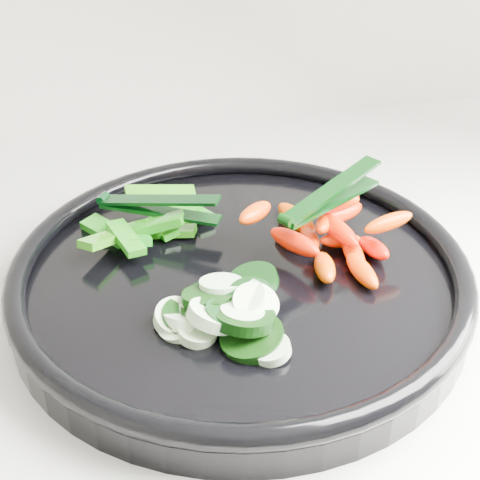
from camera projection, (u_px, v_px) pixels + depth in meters
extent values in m
cylinder|color=black|center=(240.00, 283.00, 0.55)|extent=(0.42, 0.42, 0.02)
torus|color=black|center=(240.00, 265.00, 0.54)|extent=(0.43, 0.43, 0.02)
cylinder|color=black|center=(207.00, 316.00, 0.49)|extent=(0.05, 0.06, 0.03)
cylinder|color=#D9F5C4|center=(187.00, 320.00, 0.49)|extent=(0.04, 0.04, 0.03)
cylinder|color=black|center=(187.00, 319.00, 0.49)|extent=(0.05, 0.05, 0.02)
cylinder|color=beige|center=(178.00, 319.00, 0.49)|extent=(0.04, 0.04, 0.02)
cylinder|color=black|center=(252.00, 338.00, 0.47)|extent=(0.07, 0.07, 0.02)
cylinder|color=beige|center=(271.00, 349.00, 0.46)|extent=(0.04, 0.04, 0.02)
cylinder|color=black|center=(208.00, 302.00, 0.51)|extent=(0.06, 0.06, 0.02)
cylinder|color=beige|center=(217.00, 311.00, 0.50)|extent=(0.04, 0.04, 0.02)
cylinder|color=black|center=(197.00, 323.00, 0.49)|extent=(0.05, 0.05, 0.02)
cylinder|color=beige|center=(197.00, 332.00, 0.48)|extent=(0.04, 0.04, 0.01)
cylinder|color=black|center=(199.00, 320.00, 0.49)|extent=(0.05, 0.05, 0.02)
cylinder|color=#D0EBBC|center=(181.00, 325.00, 0.48)|extent=(0.04, 0.04, 0.02)
cylinder|color=black|center=(208.00, 298.00, 0.49)|extent=(0.05, 0.05, 0.02)
cylinder|color=#D6F2C2|center=(221.00, 286.00, 0.51)|extent=(0.04, 0.04, 0.02)
cylinder|color=black|center=(228.00, 317.00, 0.48)|extent=(0.04, 0.05, 0.02)
cylinder|color=beige|center=(212.00, 316.00, 0.48)|extent=(0.04, 0.04, 0.03)
cylinder|color=black|center=(251.00, 300.00, 0.49)|extent=(0.05, 0.05, 0.03)
cylinder|color=beige|center=(255.00, 305.00, 0.49)|extent=(0.05, 0.05, 0.03)
cylinder|color=black|center=(252.00, 282.00, 0.51)|extent=(0.05, 0.05, 0.02)
cylinder|color=#B5D4AA|center=(243.00, 300.00, 0.49)|extent=(0.05, 0.05, 0.02)
cylinder|color=black|center=(244.00, 318.00, 0.47)|extent=(0.06, 0.06, 0.02)
cylinder|color=beige|center=(242.00, 315.00, 0.48)|extent=(0.05, 0.05, 0.02)
ellipsoid|color=#FD2500|center=(353.00, 253.00, 0.55)|extent=(0.02, 0.05, 0.03)
ellipsoid|color=red|center=(362.00, 271.00, 0.53)|extent=(0.02, 0.05, 0.02)
ellipsoid|color=#FF2C00|center=(292.00, 239.00, 0.57)|extent=(0.03, 0.04, 0.02)
ellipsoid|color=#F41800|center=(374.00, 248.00, 0.56)|extent=(0.02, 0.05, 0.03)
ellipsoid|color=red|center=(309.00, 238.00, 0.57)|extent=(0.02, 0.04, 0.02)
ellipsoid|color=#F84700|center=(325.00, 267.00, 0.54)|extent=(0.03, 0.05, 0.02)
ellipsoid|color=#F16000|center=(341.00, 240.00, 0.57)|extent=(0.04, 0.02, 0.02)
ellipsoid|color=#FF5700|center=(296.00, 218.00, 0.60)|extent=(0.03, 0.06, 0.02)
ellipsoid|color=#FF1000|center=(294.00, 242.00, 0.54)|extent=(0.04, 0.06, 0.02)
ellipsoid|color=#FD3C00|center=(331.00, 207.00, 0.59)|extent=(0.03, 0.04, 0.02)
ellipsoid|color=#F25F00|center=(325.00, 223.00, 0.57)|extent=(0.04, 0.04, 0.02)
ellipsoid|color=#EB3B00|center=(339.00, 230.00, 0.56)|extent=(0.03, 0.05, 0.02)
ellipsoid|color=#F22400|center=(343.00, 212.00, 0.58)|extent=(0.05, 0.04, 0.02)
ellipsoid|color=#FA2C00|center=(333.00, 203.00, 0.57)|extent=(0.05, 0.02, 0.03)
ellipsoid|color=#FF2400|center=(255.00, 213.00, 0.55)|extent=(0.04, 0.04, 0.02)
ellipsoid|color=#F86500|center=(337.00, 203.00, 0.57)|extent=(0.04, 0.02, 0.02)
ellipsoid|color=#F13400|center=(388.00, 222.00, 0.54)|extent=(0.05, 0.02, 0.02)
cube|color=#0E6609|center=(161.00, 227.00, 0.60)|extent=(0.03, 0.05, 0.02)
cube|color=#25750B|center=(173.00, 222.00, 0.60)|extent=(0.06, 0.05, 0.03)
cube|color=#176009|center=(197.00, 212.00, 0.62)|extent=(0.03, 0.05, 0.02)
cube|color=#25740B|center=(173.00, 231.00, 0.59)|extent=(0.04, 0.03, 0.01)
cube|color=#0B6309|center=(168.00, 219.00, 0.61)|extent=(0.07, 0.04, 0.02)
cube|color=#0B7311|center=(107.00, 231.00, 0.59)|extent=(0.05, 0.05, 0.01)
cube|color=#0A7111|center=(135.00, 234.00, 0.59)|extent=(0.02, 0.06, 0.03)
cube|color=#246D0A|center=(150.00, 226.00, 0.58)|extent=(0.06, 0.04, 0.03)
cube|color=#19720A|center=(105.00, 239.00, 0.56)|extent=(0.05, 0.04, 0.02)
cube|color=#0D6609|center=(126.00, 238.00, 0.56)|extent=(0.03, 0.06, 0.01)
cube|color=#1B740B|center=(161.00, 195.00, 0.62)|extent=(0.07, 0.02, 0.02)
cylinder|color=black|center=(286.00, 220.00, 0.52)|extent=(0.01, 0.01, 0.01)
cube|color=black|center=(331.00, 201.00, 0.56)|extent=(0.10, 0.07, 0.00)
cube|color=black|center=(332.00, 189.00, 0.55)|extent=(0.10, 0.07, 0.02)
cylinder|color=black|center=(103.00, 198.00, 0.60)|extent=(0.01, 0.01, 0.01)
cube|color=black|center=(160.00, 212.00, 0.59)|extent=(0.10, 0.07, 0.00)
cube|color=black|center=(159.00, 200.00, 0.58)|extent=(0.10, 0.07, 0.02)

